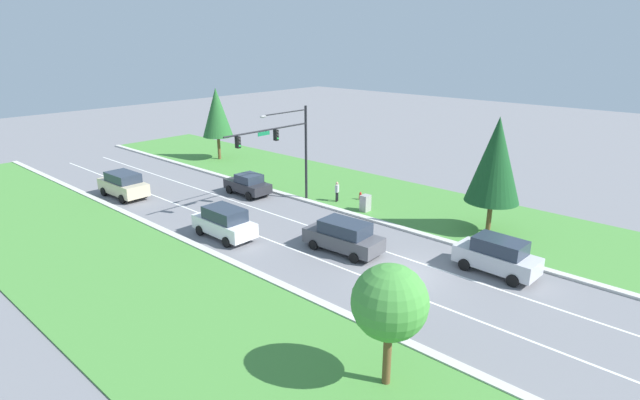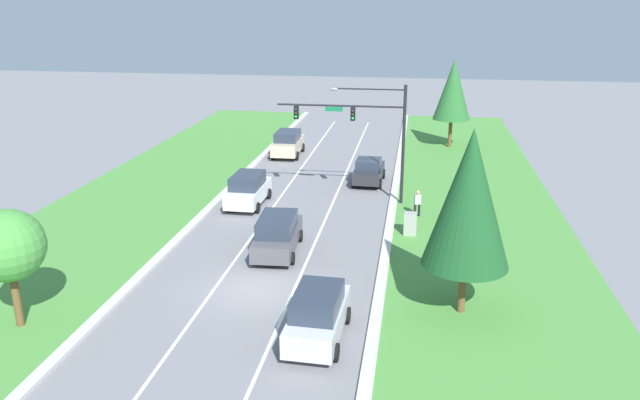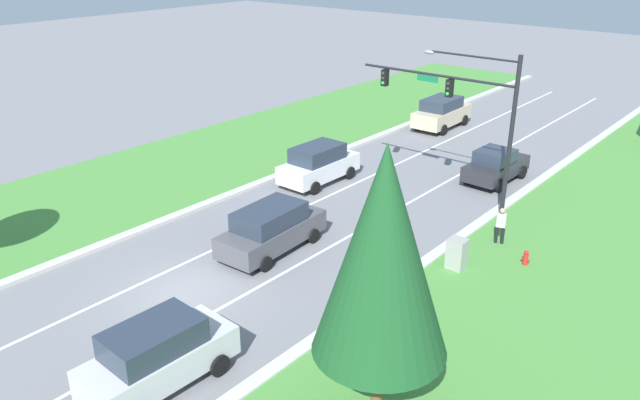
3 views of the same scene
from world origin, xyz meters
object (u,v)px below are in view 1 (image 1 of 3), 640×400
Objects in this scene: silver_suv at (497,256)px; pedestrian at (337,191)px; charcoal_sedan at (248,184)px; champagne_suv at (123,184)px; oak_near_left_tree at (390,303)px; utility_cabinet at (365,204)px; traffic_signal_mast at (284,142)px; conifer_near_right_tree at (496,160)px; white_suv at (224,222)px; fire_hydrant at (360,196)px; conifer_far_right_tree at (217,113)px; graphite_suv at (344,236)px.

pedestrian is at bearing 78.20° from silver_suv.
charcoal_sedan reaches higher than pedestrian.
champagne_suv is 1.00× the size of oak_near_left_tree.
charcoal_sedan reaches higher than utility_cabinet.
conifer_near_right_tree is (5.30, -14.20, -0.05)m from traffic_signal_mast.
white_suv is 10.93m from utility_cabinet.
silver_suv is at bearing -151.59° from conifer_near_right_tree.
conifer_far_right_tree reaches higher than fire_hydrant.
champagne_suv reaches higher than charcoal_sedan.
white_suv is 12.38m from fire_hydrant.
traffic_signal_mast is 1.63× the size of oak_near_left_tree.
conifer_near_right_tree is at bearing -33.45° from graphite_suv.
fire_hydrant is at bearing 125.64° from pedestrian.
white_suv is at bearing 116.22° from silver_suv.
silver_suv is at bearing 55.83° from pedestrian.
fire_hydrant is 0.14× the size of oak_near_left_tree.
charcoal_sedan is 0.85× the size of graphite_suv.
oak_near_left_tree is (-4.96, -16.40, 2.44)m from white_suv.
graphite_suv is 0.67× the size of conifer_far_right_tree.
charcoal_sedan is 0.94× the size of silver_suv.
oak_near_left_tree reaches higher than fire_hydrant.
graphite_suv is at bearing -147.89° from fire_hydrant.
utility_cabinet is at bearing 23.86° from graphite_suv.
conifer_near_right_tree is at bearing 78.92° from pedestrian.
fire_hydrant is (1.99, 2.01, -0.32)m from utility_cabinet.
champagne_suv is at bearing 129.61° from fire_hydrant.
charcoal_sedan is at bearing 91.35° from traffic_signal_mast.
conifer_near_right_tree reaches higher than silver_suv.
utility_cabinet is (3.28, 11.69, -0.39)m from silver_suv.
oak_near_left_tree is (-15.20, -12.62, 2.82)m from utility_cabinet.
graphite_suv is 12.74m from oak_near_left_tree.
graphite_suv is 27.61m from conifer_far_right_tree.
conifer_near_right_tree is (1.93, -11.79, 4.09)m from pedestrian.
silver_suv is 2.72× the size of pedestrian.
pedestrian is at bearing -97.93° from conifer_far_right_tree.
charcoal_sedan is 0.92× the size of white_suv.
traffic_signal_mast reaches higher than graphite_suv.
silver_suv is 0.93× the size of champagne_suv.
graphite_suv is 1.11× the size of silver_suv.
pedestrian is (3.63, 14.80, -0.12)m from silver_suv.
pedestrian is at bearing -3.12° from white_suv.
oak_near_left_tree is (-4.76, -29.66, 2.41)m from champagne_suv.
conifer_near_right_tree reaches higher than traffic_signal_mast.
oak_near_left_tree is 39.20m from conifer_far_right_tree.
silver_suv is 0.93× the size of oak_near_left_tree.
white_suv is 8.05m from graphite_suv.
champagne_suv is (-7.32, 7.08, 0.18)m from charcoal_sedan.
graphite_suv is at bearing -110.84° from conifer_far_right_tree.
champagne_suv is 0.65× the size of conifer_far_right_tree.
conifer_far_right_tree is (2.64, 18.95, 4.13)m from pedestrian.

